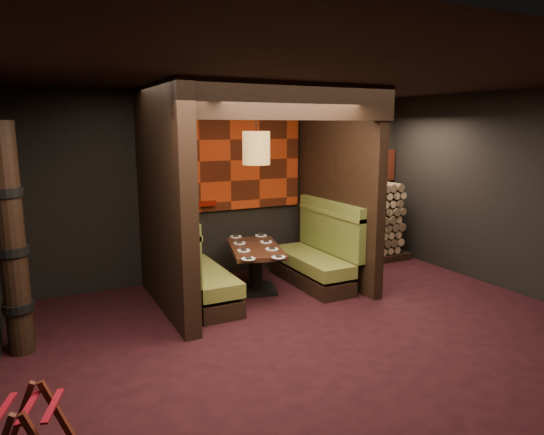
{
  "coord_description": "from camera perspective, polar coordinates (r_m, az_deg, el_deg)",
  "views": [
    {
      "loc": [
        -2.84,
        -4.34,
        2.34
      ],
      "look_at": [
        0.0,
        1.3,
        1.15
      ],
      "focal_mm": 32.0,
      "sensor_mm": 36.0,
      "label": 1
    }
  ],
  "objects": [
    {
      "name": "tapa_back_panel",
      "position": [
        7.61,
        -4.98,
        6.72
      ],
      "size": [
        2.4,
        0.06,
        1.55
      ],
      "primitive_type": "cube",
      "color": "#A02C0D",
      "rests_on": "wall_back"
    },
    {
      "name": "tapa_side_panel",
      "position": [
        6.39,
        -12.13,
        6.04
      ],
      "size": [
        0.04,
        1.85,
        1.45
      ],
      "primitive_type": "cube",
      "color": "#A02C0D",
      "rests_on": "partition_left"
    },
    {
      "name": "booth_bench_right",
      "position": [
        7.34,
        5.29,
        -4.7
      ],
      "size": [
        0.68,
        1.6,
        1.14
      ],
      "color": "black",
      "rests_on": "floor"
    },
    {
      "name": "booth_bench_left",
      "position": [
        6.57,
        -8.96,
        -6.64
      ],
      "size": [
        0.68,
        1.6,
        1.14
      ],
      "color": "black",
      "rests_on": "floor"
    },
    {
      "name": "totem_column",
      "position": [
        5.56,
        -28.29,
        -2.59
      ],
      "size": [
        0.31,
        0.31,
        2.4
      ],
      "color": "black",
      "rests_on": "floor"
    },
    {
      "name": "wall_right",
      "position": [
        7.54,
        27.65,
        2.48
      ],
      "size": [
        0.02,
        5.5,
        2.85
      ],
      "primitive_type": "cube",
      "color": "black",
      "rests_on": "ground"
    },
    {
      "name": "dining_table",
      "position": [
        6.95,
        -1.96,
        -5.28
      ],
      "size": [
        0.99,
        1.39,
        0.66
      ],
      "color": "black",
      "rests_on": "floor"
    },
    {
      "name": "lacquer_shelf",
      "position": [
        7.43,
        -8.85,
        1.57
      ],
      "size": [
        0.6,
        0.12,
        0.07
      ],
      "primitive_type": "cube",
      "color": "#620D05",
      "rests_on": "wall_back"
    },
    {
      "name": "bay_front_post",
      "position": [
        7.64,
        7.12,
        3.72
      ],
      "size": [
        0.08,
        0.08,
        2.85
      ],
      "primitive_type": "cube",
      "color": "black",
      "rests_on": "floor"
    },
    {
      "name": "wall_back",
      "position": [
        7.7,
        -4.9,
        3.81
      ],
      "size": [
        6.5,
        0.02,
        2.85
      ],
      "primitive_type": "cube",
      "color": "black",
      "rests_on": "ground"
    },
    {
      "name": "partition_left",
      "position": [
        6.24,
        -12.63,
        1.98
      ],
      "size": [
        0.2,
        2.2,
        2.85
      ],
      "primitive_type": "cube",
      "color": "black",
      "rests_on": "floor"
    },
    {
      "name": "firewood_stack",
      "position": [
        8.59,
        10.53,
        -0.64
      ],
      "size": [
        1.73,
        0.7,
        1.36
      ],
      "color": "black",
      "rests_on": "floor"
    },
    {
      "name": "floor",
      "position": [
        5.69,
        6.07,
        -13.77
      ],
      "size": [
        6.5,
        5.5,
        0.02
      ],
      "primitive_type": "cube",
      "color": "black",
      "rests_on": "ground"
    },
    {
      "name": "partition_right",
      "position": [
        7.38,
        7.66,
        3.46
      ],
      "size": [
        0.15,
        2.1,
        2.85
      ],
      "primitive_type": "cube",
      "color": "black",
      "rests_on": "floor"
    },
    {
      "name": "place_settings",
      "position": [
        6.88,
        -1.97,
        -3.34
      ],
      "size": [
        0.9,
        1.53,
        0.03
      ],
      "color": "white",
      "rests_on": "dining_table"
    },
    {
      "name": "pendant_lamp",
      "position": [
        6.64,
        -1.87,
        8.18
      ],
      "size": [
        0.38,
        0.38,
        1.02
      ],
      "color": "olive",
      "rests_on": "ceiling"
    },
    {
      "name": "header_beam",
      "position": [
        5.78,
        2.53,
        13.54
      ],
      "size": [
        2.85,
        0.18,
        0.44
      ],
      "primitive_type": "cube",
      "color": "black",
      "rests_on": "partition_left"
    },
    {
      "name": "ceiling",
      "position": [
        5.21,
        6.71,
        16.33
      ],
      "size": [
        6.5,
        5.5,
        0.02
      ],
      "primitive_type": "cube",
      "color": "black",
      "rests_on": "ground"
    },
    {
      "name": "mosaic_header",
      "position": [
        8.72,
        9.43,
        5.94
      ],
      "size": [
        1.83,
        0.1,
        0.56
      ],
      "primitive_type": "cube",
      "color": "maroon",
      "rests_on": "wall_back"
    }
  ]
}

